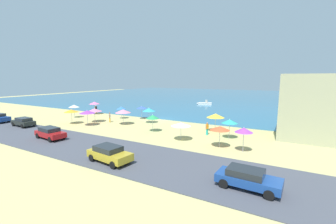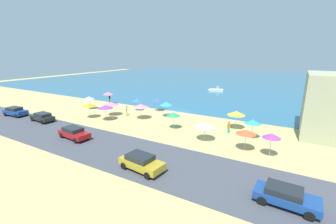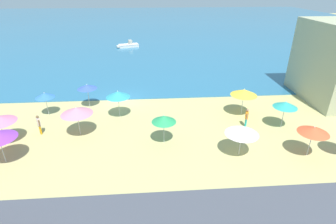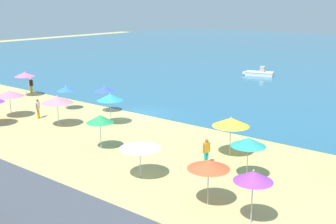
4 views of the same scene
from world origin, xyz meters
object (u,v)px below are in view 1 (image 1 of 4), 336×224
parked_car_2 (50,133)px  beach_umbrella_9 (142,107)px  bather_2 (96,109)px  beach_umbrella_12 (121,108)px  beach_umbrella_10 (181,124)px  beach_umbrella_5 (149,110)px  parked_car_4 (109,153)px  beach_umbrella_4 (94,110)px  skiff_nearshore (205,103)px  beach_umbrella_0 (230,121)px  beach_umbrella_14 (215,116)px  beach_umbrella_7 (71,111)px  beach_umbrella_11 (220,128)px  parked_car_3 (248,178)px  bather_0 (207,128)px  bather_1 (110,117)px  beach_umbrella_13 (244,130)px  beach_umbrella_1 (153,117)px  beach_umbrella_3 (87,112)px  beach_umbrella_2 (123,111)px  parked_car_1 (23,122)px  beach_umbrella_8 (74,106)px  beach_umbrella_6 (94,103)px

parked_car_2 → beach_umbrella_9: bearing=83.9°
bather_2 → beach_umbrella_12: bearing=-14.9°
beach_umbrella_9 → beach_umbrella_10: 15.35m
beach_umbrella_5 → parked_car_4: 17.68m
beach_umbrella_4 → skiff_nearshore: (7.59, 32.79, -1.68)m
beach_umbrella_0 → beach_umbrella_14: size_ratio=0.95×
beach_umbrella_7 → beach_umbrella_9: 11.75m
beach_umbrella_5 → beach_umbrella_11: bearing=-27.0°
parked_car_3 → bather_2: bearing=151.6°
beach_umbrella_7 → parked_car_3: beach_umbrella_7 is taller
parked_car_3 → bather_0: bearing=120.4°
bather_1 → beach_umbrella_13: bearing=-12.0°
skiff_nearshore → beach_umbrella_4: bearing=-103.0°
beach_umbrella_1 → parked_car_3: size_ratio=0.58×
beach_umbrella_3 → parked_car_3: 27.25m
beach_umbrella_2 → beach_umbrella_14: beach_umbrella_14 is taller
beach_umbrella_10 → bather_2: (-25.09, 10.02, -1.01)m
bather_0 → parked_car_1: 27.83m
beach_umbrella_8 → beach_umbrella_13: (31.66, -4.74, 0.07)m
beach_umbrella_10 → parked_car_3: 12.64m
beach_umbrella_0 → beach_umbrella_7: beach_umbrella_0 is taller
beach_umbrella_4 → beach_umbrella_6: bearing=137.7°
parked_car_1 → skiff_nearshore: size_ratio=0.98×
parked_car_2 → beach_umbrella_11: bearing=20.1°
beach_umbrella_1 → beach_umbrella_12: beach_umbrella_1 is taller
beach_umbrella_6 → skiff_nearshore: (13.90, 27.04, -1.96)m
beach_umbrella_8 → parked_car_1: bearing=-91.0°
beach_umbrella_6 → parked_car_2: 18.92m
bather_0 → parked_car_3: size_ratio=0.39×
beach_umbrella_13 → beach_umbrella_9: bearing=153.5°
beach_umbrella_4 → beach_umbrella_8: size_ratio=0.98×
beach_umbrella_5 → bather_2: beach_umbrella_5 is taller
beach_umbrella_14 → beach_umbrella_10: bearing=-109.7°
bather_0 → bather_1: size_ratio=0.99×
beach_umbrella_1 → beach_umbrella_14: (7.58, 4.30, 0.16)m
beach_umbrella_3 → beach_umbrella_4: 2.83m
parked_car_3 → beach_umbrella_4: bearing=157.0°
beach_umbrella_0 → beach_umbrella_10: size_ratio=1.05×
beach_umbrella_0 → beach_umbrella_11: beach_umbrella_0 is taller
parked_car_2 → skiff_nearshore: bearing=84.6°
parked_car_2 → beach_umbrella_3: bearing=106.8°
beach_umbrella_12 → parked_car_1: size_ratio=0.54×
beach_umbrella_3 → beach_umbrella_12: beach_umbrella_3 is taller
beach_umbrella_8 → bather_0: 26.16m
parked_car_3 → beach_umbrella_2: bearing=150.2°
beach_umbrella_0 → parked_car_1: bearing=-163.4°
beach_umbrella_7 → bather_1: size_ratio=1.44×
bather_1 → parked_car_3: 27.69m
parked_car_4 → beach_umbrella_9: bearing=118.4°
beach_umbrella_5 → beach_umbrella_7: 12.57m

